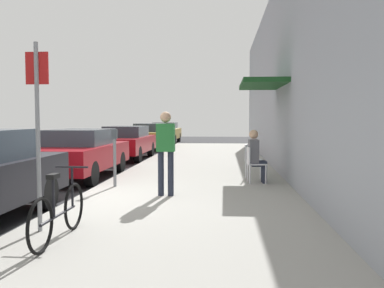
{
  "coord_description": "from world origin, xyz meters",
  "views": [
    {
      "loc": [
        2.95,
        -7.45,
        1.68
      ],
      "look_at": [
        1.96,
        5.02,
        0.9
      ],
      "focal_mm": 38.01,
      "sensor_mm": 36.0,
      "label": 1
    }
  ],
  "objects_px": {
    "parked_car_4": "(165,132)",
    "pedestrian_standing": "(166,146)",
    "parked_car_3": "(150,136)",
    "cafe_chair_1": "(251,158)",
    "parked_car_2": "(126,142)",
    "street_sign": "(38,122)",
    "parked_car_1": "(80,153)",
    "cafe_chair_0": "(253,162)",
    "parking_meter": "(115,153)",
    "seated_patron_0": "(256,154)",
    "bicycle_0": "(59,213)"
  },
  "relations": [
    {
      "from": "parked_car_4",
      "to": "street_sign",
      "type": "distance_m",
      "value": 22.38
    },
    {
      "from": "parked_car_4",
      "to": "pedestrian_standing",
      "type": "relative_size",
      "value": 2.59
    },
    {
      "from": "street_sign",
      "to": "bicycle_0",
      "type": "distance_m",
      "value": 1.31
    },
    {
      "from": "parked_car_2",
      "to": "cafe_chair_1",
      "type": "height_order",
      "value": "parked_car_2"
    },
    {
      "from": "street_sign",
      "to": "bicycle_0",
      "type": "xyz_separation_m",
      "value": [
        0.45,
        -0.41,
        -1.16
      ]
    },
    {
      "from": "parked_car_1",
      "to": "seated_patron_0",
      "type": "height_order",
      "value": "seated_patron_0"
    },
    {
      "from": "parking_meter",
      "to": "cafe_chair_1",
      "type": "xyz_separation_m",
      "value": [
        3.22,
        1.75,
        -0.26
      ]
    },
    {
      "from": "parked_car_4",
      "to": "bicycle_0",
      "type": "distance_m",
      "value": 22.81
    },
    {
      "from": "parked_car_4",
      "to": "parked_car_3",
      "type": "bearing_deg",
      "value": -90.0
    },
    {
      "from": "parked_car_3",
      "to": "cafe_chair_1",
      "type": "bearing_deg",
      "value": -66.88
    },
    {
      "from": "parked_car_4",
      "to": "cafe_chair_1",
      "type": "distance_m",
      "value": 17.52
    },
    {
      "from": "parked_car_1",
      "to": "cafe_chair_0",
      "type": "relative_size",
      "value": 5.06
    },
    {
      "from": "parking_meter",
      "to": "cafe_chair_1",
      "type": "height_order",
      "value": "parking_meter"
    },
    {
      "from": "parked_car_1",
      "to": "cafe_chair_0",
      "type": "xyz_separation_m",
      "value": [
        4.76,
        -1.2,
        -0.1
      ]
    },
    {
      "from": "parking_meter",
      "to": "cafe_chair_0",
      "type": "distance_m",
      "value": 3.32
    },
    {
      "from": "parked_car_4",
      "to": "street_sign",
      "type": "xyz_separation_m",
      "value": [
        1.5,
        -22.32,
        0.9
      ]
    },
    {
      "from": "parked_car_4",
      "to": "cafe_chair_1",
      "type": "height_order",
      "value": "parked_car_4"
    },
    {
      "from": "parked_car_2",
      "to": "parked_car_4",
      "type": "xyz_separation_m",
      "value": [
        0.0,
        11.22,
        0.02
      ]
    },
    {
      "from": "bicycle_0",
      "to": "cafe_chair_1",
      "type": "relative_size",
      "value": 1.97
    },
    {
      "from": "parking_meter",
      "to": "seated_patron_0",
      "type": "distance_m",
      "value": 3.37
    },
    {
      "from": "parked_car_3",
      "to": "bicycle_0",
      "type": "xyz_separation_m",
      "value": [
        1.95,
        -17.03,
        -0.26
      ]
    },
    {
      "from": "cafe_chair_1",
      "to": "parking_meter",
      "type": "bearing_deg",
      "value": -151.46
    },
    {
      "from": "parked_car_3",
      "to": "parking_meter",
      "type": "distance_m",
      "value": 13.0
    },
    {
      "from": "cafe_chair_0",
      "to": "seated_patron_0",
      "type": "relative_size",
      "value": 0.67
    },
    {
      "from": "bicycle_0",
      "to": "pedestrian_standing",
      "type": "bearing_deg",
      "value": 73.2
    },
    {
      "from": "parked_car_2",
      "to": "street_sign",
      "type": "bearing_deg",
      "value": -82.3
    },
    {
      "from": "bicycle_0",
      "to": "cafe_chair_0",
      "type": "distance_m",
      "value": 5.66
    },
    {
      "from": "parked_car_3",
      "to": "parking_meter",
      "type": "relative_size",
      "value": 3.33
    },
    {
      "from": "parked_car_4",
      "to": "street_sign",
      "type": "height_order",
      "value": "street_sign"
    },
    {
      "from": "parking_meter",
      "to": "cafe_chair_0",
      "type": "height_order",
      "value": "parking_meter"
    },
    {
      "from": "bicycle_0",
      "to": "cafe_chair_1",
      "type": "xyz_separation_m",
      "value": [
        2.82,
        5.87,
        0.14
      ]
    },
    {
      "from": "cafe_chair_0",
      "to": "seated_patron_0",
      "type": "height_order",
      "value": "seated_patron_0"
    },
    {
      "from": "parked_car_1",
      "to": "parked_car_3",
      "type": "height_order",
      "value": "parked_car_3"
    },
    {
      "from": "parked_car_1",
      "to": "parked_car_2",
      "type": "distance_m",
      "value": 5.4
    },
    {
      "from": "parked_car_1",
      "to": "pedestrian_standing",
      "type": "relative_size",
      "value": 2.59
    },
    {
      "from": "parking_meter",
      "to": "seated_patron_0",
      "type": "bearing_deg",
      "value": 13.57
    },
    {
      "from": "street_sign",
      "to": "seated_patron_0",
      "type": "bearing_deg",
      "value": 53.56
    },
    {
      "from": "parked_car_1",
      "to": "bicycle_0",
      "type": "xyz_separation_m",
      "value": [
        1.95,
        -6.11,
        -0.24
      ]
    },
    {
      "from": "cafe_chair_0",
      "to": "bicycle_0",
      "type": "bearing_deg",
      "value": -119.88
    },
    {
      "from": "seated_patron_0",
      "to": "cafe_chair_1",
      "type": "relative_size",
      "value": 1.48
    },
    {
      "from": "street_sign",
      "to": "cafe_chair_1",
      "type": "height_order",
      "value": "street_sign"
    },
    {
      "from": "parked_car_1",
      "to": "cafe_chair_0",
      "type": "distance_m",
      "value": 4.91
    },
    {
      "from": "parked_car_3",
      "to": "cafe_chair_1",
      "type": "xyz_separation_m",
      "value": [
        4.77,
        -11.16,
        -0.11
      ]
    },
    {
      "from": "cafe_chair_1",
      "to": "bicycle_0",
      "type": "bearing_deg",
      "value": -115.66
    },
    {
      "from": "parked_car_2",
      "to": "pedestrian_standing",
      "type": "xyz_separation_m",
      "value": [
        2.88,
        -8.41,
        0.4
      ]
    },
    {
      "from": "parked_car_2",
      "to": "street_sign",
      "type": "relative_size",
      "value": 1.69
    },
    {
      "from": "parked_car_2",
      "to": "bicycle_0",
      "type": "height_order",
      "value": "parked_car_2"
    },
    {
      "from": "parked_car_1",
      "to": "parked_car_4",
      "type": "height_order",
      "value": "parked_car_4"
    },
    {
      "from": "street_sign",
      "to": "parked_car_3",
      "type": "bearing_deg",
      "value": 95.16
    },
    {
      "from": "seated_patron_0",
      "to": "cafe_chair_1",
      "type": "bearing_deg",
      "value": 93.53
    }
  ]
}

